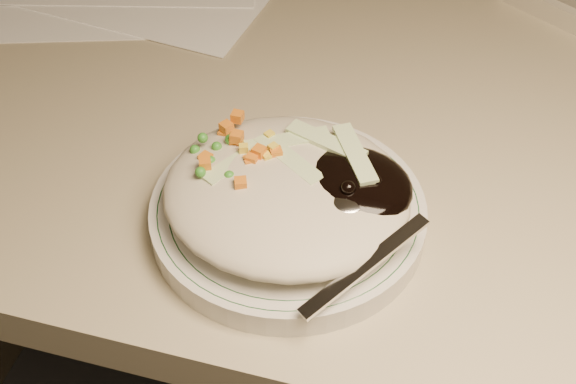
# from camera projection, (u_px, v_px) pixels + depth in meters

# --- Properties ---
(desk) EXTENTS (1.40, 0.70, 0.74)m
(desk) POSITION_uv_depth(u_px,v_px,m) (421.00, 231.00, 0.91)
(desk) COLOR tan
(desk) RESTS_ON ground
(plate) EXTENTS (0.22, 0.22, 0.02)m
(plate) POSITION_uv_depth(u_px,v_px,m) (288.00, 215.00, 0.64)
(plate) COLOR silver
(plate) RESTS_ON desk
(plate_rim) EXTENTS (0.21, 0.21, 0.00)m
(plate_rim) POSITION_uv_depth(u_px,v_px,m) (288.00, 206.00, 0.63)
(plate_rim) COLOR #144723
(plate_rim) RESTS_ON plate
(meal) EXTENTS (0.21, 0.19, 0.05)m
(meal) POSITION_uv_depth(u_px,v_px,m) (293.00, 189.00, 0.62)
(meal) COLOR #B0A78F
(meal) RESTS_ON plate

